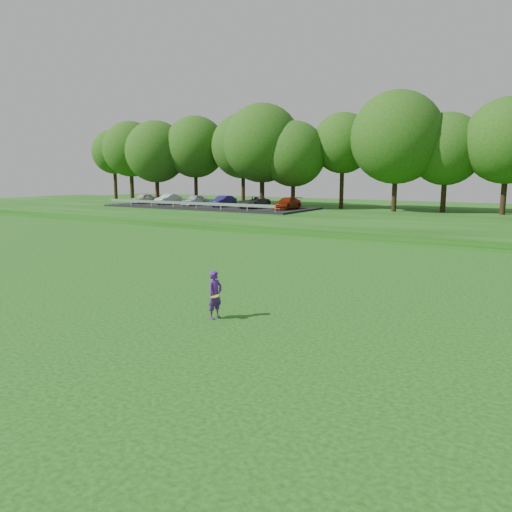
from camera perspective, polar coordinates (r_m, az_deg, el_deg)
The scene contains 6 objects.
ground at distance 16.41m, azimuth -8.05°, elevation -6.30°, with size 140.00×140.00×0.00m, color #14420C.
berm at distance 47.39m, azimuth 19.27°, elevation 3.92°, with size 130.00×30.00×0.60m, color #14420C.
walking_path at distance 33.96m, azimuth 14.04°, elevation 1.71°, with size 130.00×1.60×0.04m, color gray.
treeline at distance 51.25m, azimuth 20.76°, elevation 12.96°, with size 104.00×7.00×15.00m, color #1C4710, non-canonical shape.
parking_lot at distance 56.18m, azimuth -5.04°, elevation 5.97°, with size 24.00×9.00×1.38m.
woman at distance 15.37m, azimuth -4.69°, elevation -4.43°, with size 0.44×0.59×1.50m.
Camera 1 is at (10.17, -12.10, 4.43)m, focal length 35.00 mm.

